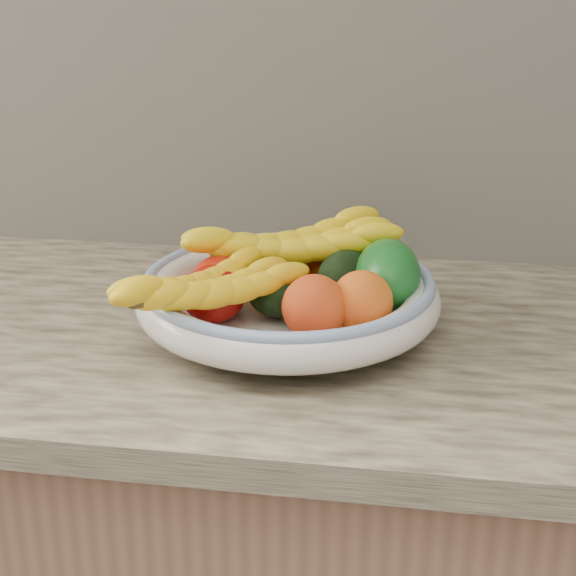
% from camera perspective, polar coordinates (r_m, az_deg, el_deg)
% --- Properties ---
extents(fruit_bowl, '(0.39, 0.39, 0.08)m').
position_cam_1_polar(fruit_bowl, '(1.13, -0.00, -0.54)').
color(fruit_bowl, silver).
rests_on(fruit_bowl, kitchen_counter).
extents(clementine_back_left, '(0.07, 0.07, 0.05)m').
position_cam_1_polar(clementine_back_left, '(1.23, -1.33, 1.59)').
color(clementine_back_left, '#E25A04').
rests_on(clementine_back_left, fruit_bowl).
extents(clementine_back_right, '(0.06, 0.06, 0.05)m').
position_cam_1_polar(clementine_back_right, '(1.22, 2.30, 1.33)').
color(clementine_back_right, '#DE5004').
rests_on(clementine_back_right, fruit_bowl).
extents(clementine_back_mid, '(0.05, 0.05, 0.05)m').
position_cam_1_polar(clementine_back_mid, '(1.20, 0.23, 1.02)').
color(clementine_back_mid, '#DA4A04').
rests_on(clementine_back_mid, fruit_bowl).
extents(tomato_left, '(0.10, 0.10, 0.07)m').
position_cam_1_polar(tomato_left, '(1.15, -4.49, 0.48)').
color(tomato_left, red).
rests_on(tomato_left, fruit_bowl).
extents(tomato_near_left, '(0.10, 0.10, 0.07)m').
position_cam_1_polar(tomato_near_left, '(1.11, -4.86, -0.40)').
color(tomato_near_left, '#A10807').
rests_on(tomato_near_left, fruit_bowl).
extents(avocado_center, '(0.11, 0.12, 0.07)m').
position_cam_1_polar(avocado_center, '(1.11, -0.97, -0.16)').
color(avocado_center, black).
rests_on(avocado_center, fruit_bowl).
extents(avocado_right, '(0.09, 0.11, 0.07)m').
position_cam_1_polar(avocado_right, '(1.16, 3.71, 0.78)').
color(avocado_right, black).
rests_on(avocado_right, fruit_bowl).
extents(green_mango, '(0.13, 0.14, 0.11)m').
position_cam_1_polar(green_mango, '(1.13, 6.43, 0.85)').
color(green_mango, '#0F5418').
rests_on(green_mango, fruit_bowl).
extents(peach_front, '(0.10, 0.10, 0.08)m').
position_cam_1_polar(peach_front, '(1.05, 1.72, -1.24)').
color(peach_front, orange).
rests_on(peach_front, fruit_bowl).
extents(peach_right, '(0.10, 0.10, 0.08)m').
position_cam_1_polar(peach_right, '(1.07, 4.80, -0.86)').
color(peach_right, orange).
rests_on(peach_right, fruit_bowl).
extents(banana_bunch_back, '(0.33, 0.23, 0.09)m').
position_cam_1_polar(banana_bunch_back, '(1.18, 0.11, 2.45)').
color(banana_bunch_back, yellow).
rests_on(banana_bunch_back, fruit_bowl).
extents(banana_bunch_front, '(0.25, 0.28, 0.08)m').
position_cam_1_polar(banana_bunch_front, '(1.05, -5.37, -0.37)').
color(banana_bunch_front, yellow).
rests_on(banana_bunch_front, fruit_bowl).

